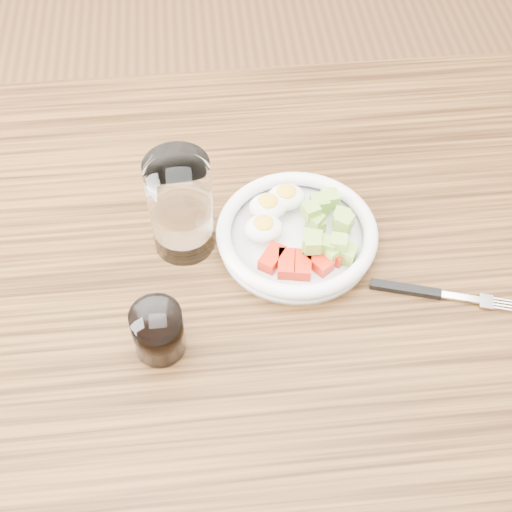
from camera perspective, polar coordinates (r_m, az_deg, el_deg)
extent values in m
plane|color=brown|center=(1.66, 0.40, -17.42)|extent=(4.00, 4.00, 0.00)
cube|color=brown|center=(0.99, 0.63, -2.18)|extent=(1.50, 0.90, 0.04)
cylinder|color=white|center=(1.01, 3.26, 1.33)|extent=(0.22, 0.22, 0.01)
torus|color=white|center=(0.99, 3.30, 1.93)|extent=(0.23, 0.23, 0.02)
cube|color=red|center=(0.97, 1.29, -0.15)|extent=(0.04, 0.05, 0.02)
cube|color=red|center=(0.96, 2.46, -0.62)|extent=(0.03, 0.04, 0.02)
cube|color=red|center=(0.96, 3.76, -0.72)|extent=(0.03, 0.04, 0.02)
cube|color=red|center=(0.97, 4.98, -0.42)|extent=(0.04, 0.05, 0.02)
cube|color=red|center=(0.98, 5.93, 0.21)|extent=(0.05, 0.04, 0.02)
ellipsoid|color=white|center=(1.01, 0.96, 3.97)|extent=(0.05, 0.05, 0.03)
ellipsoid|color=yellow|center=(1.00, 0.97, 4.42)|extent=(0.03, 0.03, 0.01)
ellipsoid|color=white|center=(1.02, 2.44, 4.73)|extent=(0.05, 0.05, 0.03)
ellipsoid|color=yellow|center=(1.01, 2.46, 5.18)|extent=(0.03, 0.03, 0.01)
ellipsoid|color=white|center=(0.98, 0.61, 2.22)|extent=(0.05, 0.05, 0.03)
ellipsoid|color=yellow|center=(0.97, 0.62, 2.66)|extent=(0.03, 0.03, 0.01)
cube|color=#98C14A|center=(0.96, 6.64, 1.01)|extent=(0.03, 0.03, 0.02)
cube|color=#98C14A|center=(1.00, 6.85, 3.11)|extent=(0.03, 0.03, 0.02)
cube|color=#98C14A|center=(0.96, 5.74, 0.87)|extent=(0.03, 0.03, 0.02)
cube|color=#98C14A|center=(0.95, 4.55, 0.97)|extent=(0.02, 0.02, 0.02)
cube|color=#98C14A|center=(1.02, 5.94, 4.54)|extent=(0.03, 0.03, 0.02)
cube|color=#98C14A|center=(0.97, 6.08, 0.26)|extent=(0.03, 0.03, 0.02)
cube|color=#98C14A|center=(0.99, 7.05, 2.72)|extent=(0.03, 0.03, 0.02)
cube|color=#98C14A|center=(1.00, 4.77, 2.81)|extent=(0.03, 0.03, 0.02)
cube|color=#98C14A|center=(0.97, 7.29, 0.20)|extent=(0.03, 0.03, 0.02)
cube|color=#98C14A|center=(1.00, 4.93, 2.50)|extent=(0.02, 0.02, 0.02)
cube|color=#98C14A|center=(1.02, 5.13, 4.18)|extent=(0.03, 0.03, 0.02)
cube|color=#98C14A|center=(0.99, 4.42, 3.59)|extent=(0.03, 0.03, 0.02)
cube|color=#98C14A|center=(0.96, 4.52, 1.17)|extent=(0.03, 0.03, 0.02)
cube|color=#98C14A|center=(1.00, 6.97, 2.72)|extent=(0.03, 0.03, 0.02)
cube|color=black|center=(0.98, 11.87, -2.60)|extent=(0.09, 0.04, 0.01)
cube|color=silver|center=(0.99, 16.15, -3.22)|extent=(0.06, 0.03, 0.00)
cube|color=silver|center=(0.99, 17.95, -3.48)|extent=(0.02, 0.03, 0.00)
cylinder|color=silver|center=(0.99, 19.40, -4.04)|extent=(0.03, 0.01, 0.00)
cylinder|color=silver|center=(1.00, 19.40, -3.81)|extent=(0.03, 0.01, 0.00)
cylinder|color=silver|center=(1.00, 19.39, -3.57)|extent=(0.03, 0.01, 0.00)
cylinder|color=silver|center=(1.00, 19.38, -3.34)|extent=(0.03, 0.01, 0.00)
cylinder|color=white|center=(0.96, -6.04, 4.01)|extent=(0.09, 0.09, 0.15)
cylinder|color=white|center=(0.89, -7.84, -5.97)|extent=(0.06, 0.06, 0.07)
cylinder|color=black|center=(0.89, -7.83, -6.03)|extent=(0.06, 0.06, 0.06)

